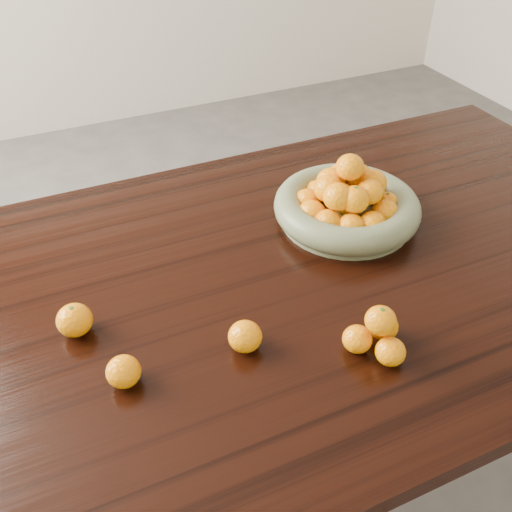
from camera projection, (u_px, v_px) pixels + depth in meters
name	position (u px, v px, depth m)	size (l,w,h in m)	color
ground	(253.00, 480.00, 1.62)	(5.00, 5.00, 0.00)	#605D5B
dining_table	(252.00, 313.00, 1.21)	(2.00, 1.00, 0.75)	black
fruit_bowl	(347.00, 204.00, 1.29)	(0.33, 0.33, 0.17)	#737B5A
orange_pyramid	(378.00, 334.00, 0.99)	(0.11, 0.11, 0.10)	#FF9907
loose_orange_0	(75.00, 320.00, 1.02)	(0.07, 0.07, 0.06)	#FF9907
loose_orange_1	(123.00, 372.00, 0.94)	(0.06, 0.06, 0.05)	#FF9907
loose_orange_2	(245.00, 336.00, 1.00)	(0.06, 0.06, 0.06)	#FF9907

